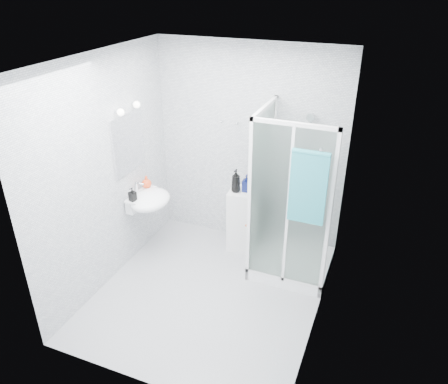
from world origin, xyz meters
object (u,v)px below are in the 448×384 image
at_px(soap_dispenser_orange, 146,182).
at_px(shampoo_bottle_a, 236,181).
at_px(storage_cabinet, 243,220).
at_px(hand_towel, 308,186).
at_px(soap_dispenser_black, 132,194).
at_px(wall_basin, 148,200).
at_px(shower_enclosure, 285,239).
at_px(shampoo_bottle_b, 247,183).

bearing_deg(soap_dispenser_orange, shampoo_bottle_a, 18.68).
bearing_deg(shampoo_bottle_a, soap_dispenser_orange, -161.32).
bearing_deg(storage_cabinet, hand_towel, -40.57).
bearing_deg(storage_cabinet, shampoo_bottle_a, -150.61).
bearing_deg(soap_dispenser_black, wall_basin, 65.66).
bearing_deg(soap_dispenser_black, hand_towel, 2.98).
distance_m(shower_enclosure, hand_towel, 1.05).
relative_size(wall_basin, soap_dispenser_orange, 3.57).
height_order(shampoo_bottle_b, soap_dispenser_black, shampoo_bottle_b).
relative_size(wall_basin, shampoo_bottle_b, 2.54).
relative_size(wall_basin, hand_towel, 0.71).
bearing_deg(storage_cabinet, shampoo_bottle_b, 3.25).
distance_m(storage_cabinet, shampoo_bottle_b, 0.53).
bearing_deg(hand_towel, shampoo_bottle_a, 148.29).
xyz_separation_m(wall_basin, shampoo_bottle_b, (1.06, 0.59, 0.15)).
bearing_deg(soap_dispenser_black, shampoo_bottle_b, 34.19).
relative_size(storage_cabinet, shampoo_bottle_b, 3.81).
xyz_separation_m(storage_cabinet, shampoo_bottle_b, (0.04, 0.00, 0.53)).
relative_size(shampoo_bottle_a, soap_dispenser_black, 1.78).
distance_m(shampoo_bottle_a, soap_dispenser_black, 1.25).
xyz_separation_m(shower_enclosure, soap_dispenser_orange, (-1.77, -0.14, 0.49)).
height_order(wall_basin, soap_dispenser_orange, soap_dispenser_orange).
xyz_separation_m(wall_basin, shampoo_bottle_a, (0.94, 0.53, 0.19)).
bearing_deg(soap_dispenser_black, storage_cabinet, 34.90).
bearing_deg(shampoo_bottle_a, wall_basin, -150.67).
xyz_separation_m(hand_towel, shampoo_bottle_b, (-0.87, 0.67, -0.43)).
bearing_deg(shower_enclosure, storage_cabinet, 157.19).
relative_size(shampoo_bottle_a, shampoo_bottle_b, 1.34).
relative_size(storage_cabinet, soap_dispenser_black, 5.07).
height_order(shower_enclosure, shampoo_bottle_a, shower_enclosure).
distance_m(storage_cabinet, soap_dispenser_orange, 1.32).
height_order(shampoo_bottle_a, shampoo_bottle_b, shampoo_bottle_a).
relative_size(shower_enclosure, shampoo_bottle_a, 6.78).
xyz_separation_m(shampoo_bottle_b, soap_dispenser_orange, (-1.17, -0.42, -0.01)).
relative_size(wall_basin, soap_dispenser_black, 3.38).
height_order(shower_enclosure, storage_cabinet, shower_enclosure).
bearing_deg(shower_enclosure, shampoo_bottle_b, 155.55).
xyz_separation_m(shower_enclosure, storage_cabinet, (-0.63, 0.27, -0.03)).
relative_size(shower_enclosure, wall_basin, 3.57).
distance_m(storage_cabinet, hand_towel, 1.48).
bearing_deg(wall_basin, shower_enclosure, 10.81).
bearing_deg(shower_enclosure, wall_basin, -169.19).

